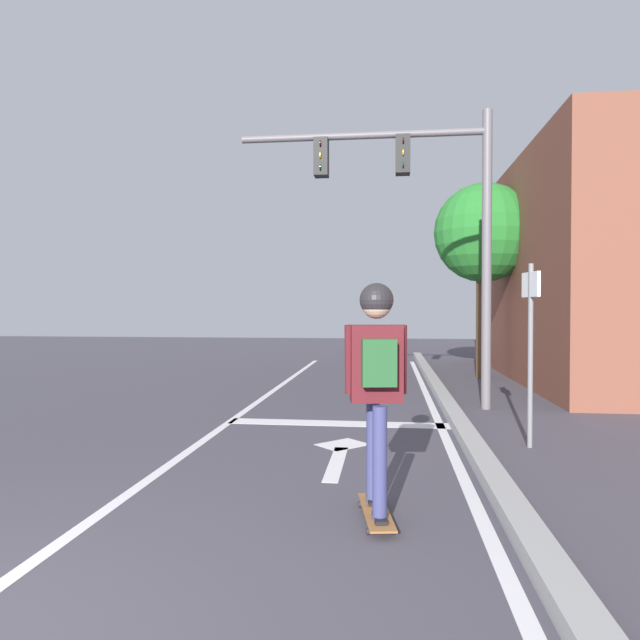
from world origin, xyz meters
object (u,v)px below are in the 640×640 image
object	(u,v)px
skater	(377,364)
street_sign_post	(531,327)
roadside_tree	(484,235)
skateboard	(376,512)
traffic_signal_mast	(419,199)

from	to	relation	value
skater	street_sign_post	size ratio (longest dim) A/B	0.81
street_sign_post	roadside_tree	size ratio (longest dim) A/B	0.47
skateboard	street_sign_post	distance (m)	3.43
traffic_signal_mast	street_sign_post	bearing A→B (deg)	-65.77
roadside_tree	skateboard	bearing A→B (deg)	-103.84
skateboard	traffic_signal_mast	size ratio (longest dim) A/B	0.18
skateboard	skater	bearing A→B (deg)	-81.21
skateboard	roadside_tree	bearing A→B (deg)	76.16
skater	street_sign_post	world-z (taller)	street_sign_post
skater	roadside_tree	size ratio (longest dim) A/B	0.38
skateboard	street_sign_post	size ratio (longest dim) A/B	0.39
roadside_tree	traffic_signal_mast	bearing A→B (deg)	-111.99
skater	roadside_tree	distance (m)	10.15
roadside_tree	skater	bearing A→B (deg)	-103.80
street_sign_post	skater	bearing A→B (deg)	-124.47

